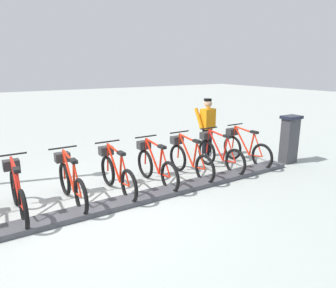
% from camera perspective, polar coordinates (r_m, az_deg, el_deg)
% --- Properties ---
extents(ground_plane, '(60.00, 60.00, 0.00)m').
position_cam_1_polar(ground_plane, '(5.82, -13.57, -12.15)').
color(ground_plane, '#A9AFA8').
extents(dock_rail_base, '(0.44, 9.99, 0.10)m').
position_cam_1_polar(dock_rail_base, '(5.80, -13.60, -11.71)').
color(dock_rail_base, '#47474C').
rests_on(dock_rail_base, ground).
extents(payment_kiosk, '(0.36, 0.52, 1.28)m').
position_cam_1_polar(payment_kiosk, '(8.87, 21.50, 0.96)').
color(payment_kiosk, '#38383D').
rests_on(payment_kiosk, ground).
extents(bike_docked_0, '(1.72, 0.54, 1.02)m').
position_cam_1_polar(bike_docked_0, '(8.47, 13.95, -0.70)').
color(bike_docked_0, black).
rests_on(bike_docked_0, ground).
extents(bike_docked_1, '(1.72, 0.54, 1.02)m').
position_cam_1_polar(bike_docked_1, '(7.85, 9.28, -1.64)').
color(bike_docked_1, black).
rests_on(bike_docked_1, ground).
extents(bike_docked_2, '(1.72, 0.54, 1.02)m').
position_cam_1_polar(bike_docked_2, '(7.29, 3.85, -2.71)').
color(bike_docked_2, black).
rests_on(bike_docked_2, ground).
extents(bike_docked_3, '(1.72, 0.54, 1.02)m').
position_cam_1_polar(bike_docked_3, '(6.81, -2.42, -3.92)').
color(bike_docked_3, black).
rests_on(bike_docked_3, ground).
extents(bike_docked_4, '(1.72, 0.54, 1.02)m').
position_cam_1_polar(bike_docked_4, '(6.43, -9.56, -5.23)').
color(bike_docked_4, black).
rests_on(bike_docked_4, ground).
extents(bike_docked_5, '(1.72, 0.54, 1.02)m').
position_cam_1_polar(bike_docked_5, '(6.16, -17.50, -6.59)').
color(bike_docked_5, black).
rests_on(bike_docked_5, ground).
extents(bike_docked_6, '(1.72, 0.54, 1.02)m').
position_cam_1_polar(bike_docked_6, '(6.02, -26.03, -7.91)').
color(bike_docked_6, black).
rests_on(bike_docked_6, ground).
extents(worker_near_rack, '(0.49, 0.66, 1.66)m').
position_cam_1_polar(worker_near_rack, '(8.88, 7.25, 3.46)').
color(worker_near_rack, white).
rests_on(worker_near_rack, ground).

